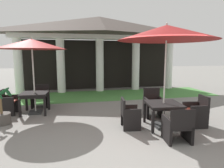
{
  "coord_description": "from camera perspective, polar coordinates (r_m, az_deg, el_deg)",
  "views": [
    {
      "loc": [
        -1.66,
        -4.06,
        2.05
      ],
      "look_at": [
        -0.27,
        2.39,
        1.08
      ],
      "focal_mm": 31.0,
      "sensor_mm": 36.0,
      "label": 1
    }
  ],
  "objects": [
    {
      "name": "ground_plane",
      "position": [
        4.84,
        9.56,
        -16.78
      ],
      "size": [
        60.0,
        60.0,
        0.0
      ],
      "primitive_type": "plane",
      "color": "gray"
    },
    {
      "name": "background_pavilion",
      "position": [
        11.39,
        -3.8,
        14.5
      ],
      "size": [
        9.93,
        3.08,
        4.21
      ],
      "color": "white",
      "rests_on": "ground"
    },
    {
      "name": "lawn_strip",
      "position": [
        10.11,
        -2.43,
        -3.29
      ],
      "size": [
        11.73,
        2.74,
        0.01
      ],
      "primitive_type": "cube",
      "color": "#47843D",
      "rests_on": "ground"
    },
    {
      "name": "patio_table_near_foreground",
      "position": [
        5.76,
        14.98,
        -6.34
      ],
      "size": [
        1.05,
        1.05,
        0.71
      ],
      "rotation": [
        0.0,
        0.0,
        -0.12
      ],
      "color": "black",
      "rests_on": "ground"
    },
    {
      "name": "patio_umbrella_near_foreground",
      "position": [
        5.61,
        15.79,
        14.15
      ],
      "size": [
        2.68,
        2.68,
        2.93
      ],
      "color": "#2D2D2D",
      "rests_on": "ground"
    },
    {
      "name": "patio_chair_near_foreground_west",
      "position": [
        5.57,
        5.16,
        -8.95
      ],
      "size": [
        0.56,
        0.61,
        0.86
      ],
      "rotation": [
        0.0,
        0.0,
        -1.7
      ],
      "color": "black",
      "rests_on": "ground"
    },
    {
      "name": "patio_chair_near_foreground_south",
      "position": [
        4.95,
        18.86,
        -11.68
      ],
      "size": [
        0.65,
        0.65,
        0.86
      ],
      "rotation": [
        0.0,
        0.0,
        -0.12
      ],
      "color": "black",
      "rests_on": "ground"
    },
    {
      "name": "patio_chair_near_foreground_east",
      "position": [
        6.22,
        23.6,
        -7.58
      ],
      "size": [
        0.61,
        0.63,
        0.9
      ],
      "rotation": [
        0.0,
        0.0,
        1.45
      ],
      "color": "black",
      "rests_on": "ground"
    },
    {
      "name": "patio_chair_near_foreground_north",
      "position": [
        6.72,
        12.03,
        -5.79
      ],
      "size": [
        0.65,
        0.65,
        0.94
      ],
      "rotation": [
        0.0,
        0.0,
        -3.27
      ],
      "color": "black",
      "rests_on": "ground"
    },
    {
      "name": "patio_table_mid_left",
      "position": [
        7.39,
        -21.83,
        -3.21
      ],
      "size": [
        0.93,
        0.93,
        0.75
      ],
      "rotation": [
        0.0,
        0.0,
        -0.06
      ],
      "color": "black",
      "rests_on": "ground"
    },
    {
      "name": "patio_umbrella_mid_left",
      "position": [
        7.27,
        -22.6,
        10.67
      ],
      "size": [
        2.35,
        2.35,
        2.68
      ],
      "color": "#2D2D2D",
      "rests_on": "ground"
    },
    {
      "name": "patio_chair_mid_left_west",
      "position": [
        7.7,
        -28.37,
        -4.95
      ],
      "size": [
        0.53,
        0.57,
        0.88
      ],
      "rotation": [
        0.0,
        0.0,
        -1.63
      ],
      "color": "black",
      "rests_on": "ground"
    },
    {
      "name": "patio_chair_mid_left_north",
      "position": [
        8.31,
        -20.33,
        -3.47
      ],
      "size": [
        0.66,
        0.62,
        0.88
      ],
      "rotation": [
        0.0,
        0.0,
        -3.2
      ],
      "color": "black",
      "rests_on": "ground"
    },
    {
      "name": "potted_palm_left_edge",
      "position": [
        6.73,
        -29.72,
        -7.6
      ],
      "size": [
        0.53,
        0.53,
        1.21
      ],
      "color": "#47423D",
      "rests_on": "ground"
    }
  ]
}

